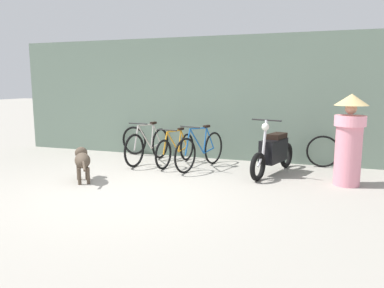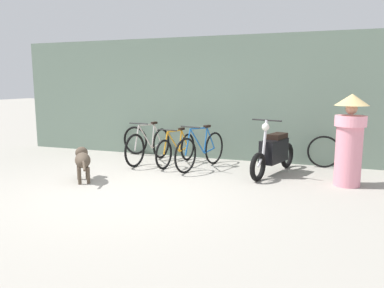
{
  "view_description": "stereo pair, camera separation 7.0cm",
  "coord_description": "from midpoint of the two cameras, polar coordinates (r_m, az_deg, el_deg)",
  "views": [
    {
      "loc": [
        2.91,
        -5.18,
        1.74
      ],
      "look_at": [
        0.73,
        1.15,
        0.65
      ],
      "focal_mm": 35.0,
      "sensor_mm": 36.0,
      "label": 1
    },
    {
      "loc": [
        2.97,
        -5.15,
        1.74
      ],
      "look_at": [
        0.73,
        1.15,
        0.65
      ],
      "focal_mm": 35.0,
      "sensor_mm": 36.0,
      "label": 2
    }
  ],
  "objects": [
    {
      "name": "ground_plane",
      "position": [
        6.19,
        -10.31,
        -7.21
      ],
      "size": [
        60.0,
        60.0,
        0.0
      ],
      "primitive_type": "plane",
      "color": "#9E998E"
    },
    {
      "name": "shop_wall_back",
      "position": [
        8.87,
        -0.39,
        7.01
      ],
      "size": [
        9.08,
        0.2,
        2.78
      ],
      "color": "slate",
      "rests_on": "ground"
    },
    {
      "name": "bicycle_0",
      "position": [
        8.32,
        -6.95,
        -0.27
      ],
      "size": [
        0.46,
        1.75,
        0.91
      ],
      "rotation": [
        0.0,
        0.0,
        -1.69
      ],
      "color": "black",
      "rests_on": "ground"
    },
    {
      "name": "bicycle_1",
      "position": [
        8.05,
        -2.73,
        -0.82
      ],
      "size": [
        0.46,
        1.63,
        0.8
      ],
      "rotation": [
        0.0,
        0.0,
        -1.71
      ],
      "color": "black",
      "rests_on": "ground"
    },
    {
      "name": "bicycle_2",
      "position": [
        7.69,
        1.01,
        -0.97
      ],
      "size": [
        0.58,
        1.69,
        0.91
      ],
      "rotation": [
        0.0,
        0.0,
        -1.85
      ],
      "color": "black",
      "rests_on": "ground"
    },
    {
      "name": "motorcycle",
      "position": [
        7.36,
        12.03,
        -1.22
      ],
      "size": [
        0.7,
        1.8,
        1.09
      ],
      "rotation": [
        0.0,
        0.0,
        -1.86
      ],
      "color": "black",
      "rests_on": "ground"
    },
    {
      "name": "stray_dog",
      "position": [
        6.98,
        -16.66,
        -2.3
      ],
      "size": [
        0.7,
        0.83,
        0.58
      ],
      "rotation": [
        0.0,
        0.0,
        2.25
      ],
      "color": "#4C3F33",
      "rests_on": "ground"
    },
    {
      "name": "person_in_robes",
      "position": [
        6.86,
        22.56,
        1.01
      ],
      "size": [
        0.75,
        0.75,
        1.57
      ],
      "rotation": [
        0.0,
        0.0,
        3.64
      ],
      "color": "pink",
      "rests_on": "ground"
    },
    {
      "name": "spare_tire_left",
      "position": [
        8.23,
        19.08,
        -1.09
      ],
      "size": [
        0.67,
        0.06,
        0.67
      ],
      "rotation": [
        0.0,
        0.0,
        -0.03
      ],
      "color": "black",
      "rests_on": "ground"
    },
    {
      "name": "spare_tire_right",
      "position": [
        9.29,
        -9.02,
        0.53
      ],
      "size": [
        0.7,
        0.15,
        0.7
      ],
      "rotation": [
        0.0,
        0.0,
        -0.14
      ],
      "color": "black",
      "rests_on": "ground"
    }
  ]
}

